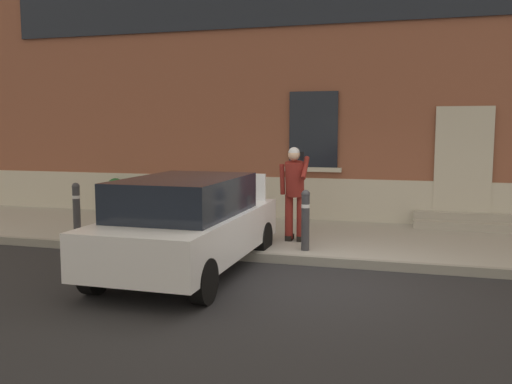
% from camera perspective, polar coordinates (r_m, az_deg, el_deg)
% --- Properties ---
extents(ground_plane, '(80.00, 80.00, 0.00)m').
position_cam_1_polar(ground_plane, '(8.32, 5.61, -9.08)').
color(ground_plane, '#232326').
extents(sidewalk, '(24.00, 3.60, 0.15)m').
position_cam_1_polar(sidewalk, '(10.99, 8.24, -4.83)').
color(sidewalk, '#99968E').
rests_on(sidewalk, ground).
extents(curb_edge, '(24.00, 0.12, 0.15)m').
position_cam_1_polar(curb_edge, '(9.20, 6.67, -7.08)').
color(curb_edge, gray).
rests_on(curb_edge, ground).
extents(building_facade, '(24.00, 1.52, 7.50)m').
position_cam_1_polar(building_facade, '(13.33, 10.00, 12.92)').
color(building_facade, brown).
rests_on(building_facade, ground).
extents(entrance_stoop, '(1.94, 0.64, 0.32)m').
position_cam_1_polar(entrance_stoop, '(12.41, 20.33, -2.88)').
color(entrance_stoop, '#9E998E').
rests_on(entrance_stoop, sidewalk).
extents(hatchback_car_white, '(1.82, 4.08, 1.50)m').
position_cam_1_polar(hatchback_car_white, '(8.62, -6.96, -3.15)').
color(hatchback_car_white, white).
rests_on(hatchback_car_white, ground).
extents(bollard_near_person, '(0.15, 0.15, 1.04)m').
position_cam_1_polar(bollard_near_person, '(9.52, 5.10, -2.66)').
color(bollard_near_person, '#333338').
rests_on(bollard_near_person, sidewalk).
extents(bollard_far_left, '(0.15, 0.15, 1.04)m').
position_cam_1_polar(bollard_far_left, '(11.24, -17.94, -1.53)').
color(bollard_far_left, '#333338').
rests_on(bollard_far_left, sidewalk).
extents(person_on_phone, '(0.51, 0.50, 1.75)m').
position_cam_1_polar(person_on_phone, '(10.18, 3.97, 0.43)').
color(person_on_phone, maroon).
rests_on(person_on_phone, sidewalk).
extents(planter_terracotta, '(0.44, 0.44, 0.86)m').
position_cam_1_polar(planter_terracotta, '(14.08, -14.17, -0.25)').
color(planter_terracotta, '#B25B38').
rests_on(planter_terracotta, sidewalk).
extents(planter_cream, '(0.44, 0.44, 0.86)m').
position_cam_1_polar(planter_cream, '(12.98, -3.90, -0.64)').
color(planter_cream, beige).
rests_on(planter_cream, sidewalk).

